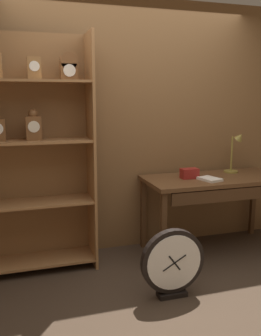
# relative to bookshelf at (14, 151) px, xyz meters

# --- Properties ---
(ground_plane) EXTENTS (10.00, 10.00, 0.00)m
(ground_plane) POSITION_rel_bookshelf_xyz_m (1.19, -1.01, -1.14)
(ground_plane) COLOR #3D2D21
(back_wood_panel) EXTENTS (4.80, 0.05, 2.60)m
(back_wood_panel) POSITION_rel_bookshelf_xyz_m (1.19, 0.27, 0.16)
(back_wood_panel) COLOR brown
(back_wood_panel) RESTS_ON ground
(bookshelf) EXTENTS (1.35, 0.38, 2.19)m
(bookshelf) POSITION_rel_bookshelf_xyz_m (0.00, 0.00, 0.00)
(bookshelf) COLOR #9E6B3D
(bookshelf) RESTS_ON ground
(workbench) EXTENTS (1.48, 0.67, 0.80)m
(workbench) POSITION_rel_bookshelf_xyz_m (1.99, -0.15, -0.43)
(workbench) COLOR brown
(workbench) RESTS_ON ground
(desk_lamp) EXTENTS (0.20, 0.19, 0.45)m
(desk_lamp) POSITION_rel_bookshelf_xyz_m (2.31, 0.01, -0.11)
(desk_lamp) COLOR olive
(desk_lamp) RESTS_ON workbench
(toolbox_small) EXTENTS (0.18, 0.10, 0.10)m
(toolbox_small) POSITION_rel_bookshelf_xyz_m (1.70, -0.10, -0.29)
(toolbox_small) COLOR maroon
(toolbox_small) RESTS_ON workbench
(open_repair_manual) EXTENTS (0.21, 0.25, 0.02)m
(open_repair_manual) POSITION_rel_bookshelf_xyz_m (1.86, -0.24, -0.33)
(open_repair_manual) COLOR silver
(open_repair_manual) RESTS_ON workbench
(round_clock_large) EXTENTS (0.54, 0.11, 0.58)m
(round_clock_large) POSITION_rel_bookshelf_xyz_m (1.19, -0.88, -0.85)
(round_clock_large) COLOR black
(round_clock_large) RESTS_ON ground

